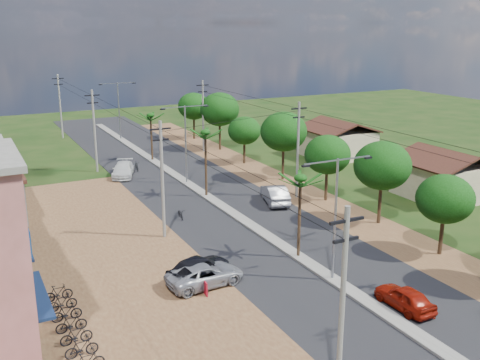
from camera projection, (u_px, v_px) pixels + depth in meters
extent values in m
plane|color=black|center=(332.00, 280.00, 35.76)|extent=(160.00, 160.00, 0.00)
cube|color=black|center=(230.00, 212.00, 48.63)|extent=(12.00, 110.00, 0.04)
cube|color=#605E56|center=(215.00, 202.00, 51.19)|extent=(1.00, 90.00, 0.18)
cube|color=#502F1B|center=(67.00, 278.00, 36.08)|extent=(18.00, 46.00, 0.04)
cube|color=#502F1B|center=(311.00, 199.00, 52.34)|extent=(5.00, 90.00, 0.03)
cube|color=#0D1B38|center=(38.00, 295.00, 27.25)|extent=(0.80, 5.40, 0.15)
cube|color=black|center=(34.00, 329.00, 27.58)|extent=(0.10, 3.00, 2.40)
cube|color=navy|center=(24.00, 230.00, 26.19)|extent=(0.12, 4.20, 1.20)
cube|color=#0D1B38|center=(21.00, 246.00, 33.26)|extent=(0.80, 5.40, 0.15)
cube|color=black|center=(18.00, 274.00, 33.59)|extent=(0.10, 3.00, 2.40)
cube|color=navy|center=(11.00, 202.00, 32.38)|extent=(0.12, 4.20, 1.20)
cube|color=#0D1B38|center=(10.00, 211.00, 39.27)|extent=(0.80, 5.40, 0.15)
cube|color=black|center=(7.00, 236.00, 39.60)|extent=(0.10, 3.00, 2.40)
cube|color=navy|center=(1.00, 183.00, 38.56)|extent=(0.12, 4.20, 1.20)
cube|color=tan|center=(444.00, 180.00, 52.62)|extent=(7.00, 7.00, 3.30)
cube|color=tan|center=(338.00, 143.00, 68.51)|extent=(7.00, 7.00, 3.30)
cylinder|color=black|center=(442.00, 229.00, 39.29)|extent=(0.28, 0.28, 3.85)
ellipsoid|color=black|center=(445.00, 199.00, 38.70)|extent=(4.00, 4.00, 3.40)
cylinder|color=black|center=(380.00, 197.00, 45.38)|extent=(0.28, 0.28, 4.55)
ellipsoid|color=black|center=(382.00, 165.00, 44.68)|extent=(4.60, 4.60, 3.91)
cylinder|color=black|center=(326.00, 179.00, 51.33)|extent=(0.28, 0.28, 4.06)
ellipsoid|color=black|center=(328.00, 155.00, 50.70)|extent=(4.20, 4.20, 3.57)
cylinder|color=black|center=(283.00, 157.00, 58.19)|extent=(0.28, 0.28, 4.76)
ellipsoid|color=black|center=(284.00, 132.00, 57.45)|extent=(4.80, 4.80, 4.08)
cylinder|color=black|center=(244.00, 148.00, 65.03)|extent=(0.28, 0.28, 3.64)
ellipsoid|color=black|center=(244.00, 131.00, 64.47)|extent=(3.80, 3.80, 3.23)
cylinder|color=black|center=(220.00, 131.00, 71.99)|extent=(0.28, 0.28, 4.90)
ellipsoid|color=black|center=(220.00, 109.00, 71.24)|extent=(5.00, 5.00, 4.25)
cylinder|color=black|center=(194.00, 124.00, 78.80)|extent=(0.28, 0.28, 4.34)
ellipsoid|color=black|center=(194.00, 106.00, 78.13)|extent=(4.40, 4.40, 3.74)
cylinder|color=black|center=(299.00, 219.00, 38.41)|extent=(0.22, 0.22, 5.80)
cylinder|color=black|center=(206.00, 165.00, 52.09)|extent=(0.22, 0.22, 6.20)
cylinder|color=black|center=(151.00, 138.00, 65.92)|extent=(0.22, 0.22, 5.50)
cylinder|color=gray|center=(335.00, 221.00, 34.68)|extent=(0.16, 0.16, 8.00)
cube|color=gray|center=(354.00, 158.00, 34.15)|extent=(2.40, 0.08, 0.08)
cube|color=gray|center=(321.00, 162.00, 33.10)|extent=(2.40, 0.08, 0.08)
cube|color=black|center=(368.00, 158.00, 34.65)|extent=(0.50, 0.18, 0.12)
cube|color=black|center=(306.00, 166.00, 32.65)|extent=(0.50, 0.18, 0.12)
cylinder|color=gray|center=(186.00, 145.00, 56.14)|extent=(0.16, 0.16, 8.00)
cube|color=gray|center=(196.00, 106.00, 55.61)|extent=(2.40, 0.08, 0.08)
cube|color=gray|center=(173.00, 107.00, 54.56)|extent=(2.40, 0.08, 0.08)
cube|color=black|center=(206.00, 106.00, 56.12)|extent=(0.50, 0.18, 0.12)
cube|color=black|center=(163.00, 109.00, 54.11)|extent=(0.50, 0.18, 0.12)
cylinder|color=gray|center=(119.00, 112.00, 77.60)|extent=(0.16, 0.16, 8.00)
cube|color=gray|center=(126.00, 83.00, 77.07)|extent=(2.40, 0.08, 0.08)
cube|color=gray|center=(109.00, 84.00, 76.03)|extent=(2.40, 0.08, 0.08)
cube|color=black|center=(134.00, 83.00, 77.58)|extent=(0.50, 0.18, 0.12)
cube|color=black|center=(101.00, 85.00, 75.57)|extent=(0.50, 0.18, 0.12)
cylinder|color=#605E56|center=(342.00, 311.00, 22.91)|extent=(0.24, 0.24, 9.00)
cube|color=black|center=(347.00, 221.00, 21.85)|extent=(1.60, 0.12, 0.12)
cube|color=black|center=(346.00, 240.00, 22.07)|extent=(1.20, 0.12, 0.12)
cylinder|color=#605E56|center=(162.00, 181.00, 41.79)|extent=(0.24, 0.24, 9.00)
cube|color=black|center=(160.00, 129.00, 40.74)|extent=(1.60, 0.12, 0.12)
cube|color=black|center=(161.00, 140.00, 40.96)|extent=(1.20, 0.12, 0.12)
cylinder|color=#605E56|center=(95.00, 131.00, 60.68)|extent=(0.24, 0.24, 9.00)
cube|color=black|center=(92.00, 95.00, 59.63)|extent=(1.60, 0.12, 0.12)
cube|color=black|center=(93.00, 103.00, 59.84)|extent=(1.20, 0.12, 0.12)
cylinder|color=#605E56|center=(60.00, 107.00, 78.71)|extent=(0.24, 0.24, 9.00)
cube|color=black|center=(58.00, 79.00, 77.65)|extent=(1.60, 0.12, 0.12)
cube|color=black|center=(58.00, 84.00, 77.87)|extent=(1.20, 0.12, 0.12)
cylinder|color=#605E56|center=(298.00, 151.00, 51.55)|extent=(0.24, 0.24, 9.00)
cube|color=black|center=(299.00, 108.00, 50.50)|extent=(1.60, 0.12, 0.12)
cube|color=black|center=(299.00, 117.00, 50.71)|extent=(1.20, 0.12, 0.12)
cylinder|color=#605E56|center=(203.00, 116.00, 70.44)|extent=(0.24, 0.24, 9.00)
cube|color=black|center=(203.00, 85.00, 69.38)|extent=(1.60, 0.12, 0.12)
cube|color=black|center=(203.00, 92.00, 69.60)|extent=(1.20, 0.12, 0.12)
imported|color=maroon|center=(405.00, 298.00, 32.05)|extent=(1.62, 3.93, 1.33)
imported|color=gray|center=(275.00, 194.00, 50.88)|extent=(3.14, 5.31, 1.65)
imported|color=beige|center=(123.00, 170.00, 59.72)|extent=(3.71, 5.42, 1.46)
imported|color=gray|center=(205.00, 275.00, 34.89)|extent=(5.12, 2.67, 1.38)
imported|color=black|center=(198.00, 268.00, 35.79)|extent=(4.85, 3.27, 1.54)
imported|color=black|center=(181.00, 214.00, 46.89)|extent=(0.75, 1.63, 0.82)
imported|color=black|center=(137.00, 167.00, 62.00)|extent=(0.66, 1.77, 1.04)
cube|color=maroon|center=(204.00, 287.00, 33.87)|extent=(0.17, 1.08, 0.90)
cylinder|color=black|center=(208.00, 294.00, 33.50)|extent=(0.04, 0.04, 0.45)
cylinder|color=black|center=(201.00, 287.00, 34.35)|extent=(0.04, 0.04, 0.45)
imported|color=black|center=(82.00, 348.00, 27.44)|extent=(1.68, 0.53, 1.00)
imported|color=black|center=(76.00, 335.00, 28.55)|extent=(1.68, 0.53, 1.00)
imported|color=black|center=(71.00, 323.00, 29.67)|extent=(1.68, 0.53, 1.00)
imported|color=black|center=(67.00, 313.00, 30.79)|extent=(1.68, 0.53, 1.00)
imported|color=black|center=(62.00, 302.00, 31.90)|extent=(1.68, 0.53, 1.00)
imported|color=black|center=(58.00, 293.00, 33.02)|extent=(1.68, 0.53, 1.00)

